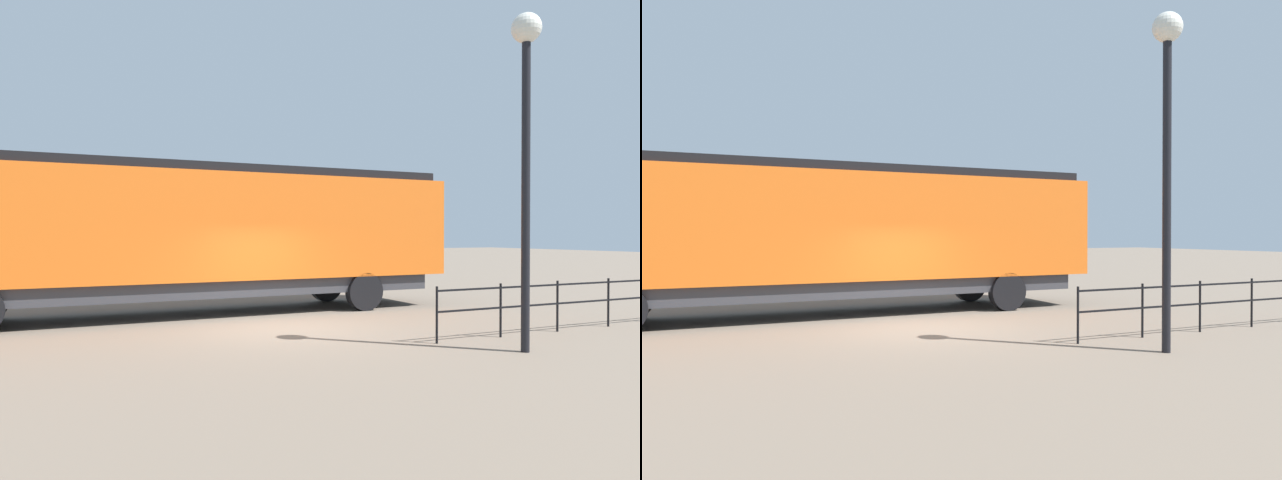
% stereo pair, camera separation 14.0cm
% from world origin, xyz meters
% --- Properties ---
extents(ground_plane, '(120.00, 120.00, 0.00)m').
position_xyz_m(ground_plane, '(0.00, 0.00, 0.00)').
color(ground_plane, '#756656').
extents(locomotive, '(2.85, 15.21, 4.09)m').
position_xyz_m(locomotive, '(-3.33, -1.08, 2.30)').
color(locomotive, orange).
rests_on(locomotive, ground_plane).
extents(lamp_post, '(0.56, 0.56, 6.37)m').
position_xyz_m(lamp_post, '(4.40, 3.11, 4.65)').
color(lamp_post, black).
rests_on(lamp_post, ground_plane).
extents(platform_fence, '(0.05, 11.84, 1.16)m').
position_xyz_m(platform_fence, '(3.00, 8.02, 0.75)').
color(platform_fence, black).
rests_on(platform_fence, ground_plane).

